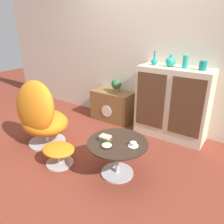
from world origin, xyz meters
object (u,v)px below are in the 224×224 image
at_px(sideboard, 172,103).
at_px(potted_plant, 116,85).
at_px(vase_leftmost, 154,61).
at_px(coffee_table, 117,151).
at_px(vase_rightmost, 203,66).
at_px(book_stack, 106,138).
at_px(bowl, 107,145).
at_px(ottoman, 59,152).
at_px(egg_chair, 40,115).
at_px(vase_inner_right, 185,62).
at_px(tv_console, 113,106).
at_px(teacup, 133,145).
at_px(vase_inner_left, 170,62).

xyz_separation_m(sideboard, potted_plant, (-0.99, 0.02, 0.13)).
bearing_deg(vase_leftmost, sideboard, -0.67).
relative_size(coffee_table, vase_rightmost, 5.63).
xyz_separation_m(book_stack, bowl, (0.08, -0.09, -0.01)).
relative_size(vase_leftmost, potted_plant, 0.84).
bearing_deg(ottoman, egg_chair, 159.74).
height_order(vase_inner_right, vase_rightmost, vase_inner_right).
height_order(coffee_table, bowl, bowl).
relative_size(egg_chair, book_stack, 7.53).
distance_m(tv_console, egg_chair, 1.35).
bearing_deg(book_stack, vase_inner_right, 72.68).
bearing_deg(coffee_table, vase_leftmost, 97.72).
xyz_separation_m(sideboard, tv_console, (-1.07, 0.02, -0.27)).
bearing_deg(tv_console, sideboard, -0.98).
bearing_deg(egg_chair, book_stack, -0.47).
bearing_deg(tv_console, egg_chair, -104.33).
bearing_deg(tv_console, teacup, -48.55).
height_order(ottoman, vase_rightmost, vase_rightmost).
distance_m(sideboard, vase_inner_right, 0.63).
bearing_deg(book_stack, ottoman, -161.66).
bearing_deg(sideboard, teacup, -89.07).
height_order(ottoman, vase_inner_right, vase_inner_right).
xyz_separation_m(coffee_table, vase_leftmost, (-0.17, 1.24, 0.81)).
xyz_separation_m(tv_console, egg_chair, (-0.33, -1.30, 0.19)).
relative_size(coffee_table, vase_inner_right, 3.90).
bearing_deg(vase_leftmost, ottoman, -109.60).
bearing_deg(egg_chair, ottoman, -20.26).
bearing_deg(sideboard, vase_rightmost, 0.64).
distance_m(potted_plant, teacup, 1.61).
bearing_deg(vase_rightmost, teacup, -104.93).
distance_m(sideboard, ottoman, 1.74).
height_order(vase_leftmost, vase_inner_left, vase_leftmost).
relative_size(tv_console, egg_chair, 0.74).
height_order(teacup, bowl, teacup).
relative_size(coffee_table, book_stack, 5.22).
relative_size(tv_console, vase_rightmost, 6.03).
bearing_deg(potted_plant, bowl, -60.65).
bearing_deg(vase_inner_left, coffee_table, -93.43).
bearing_deg(vase_inner_right, vase_inner_left, 180.00).
height_order(ottoman, coffee_table, coffee_table).
bearing_deg(vase_rightmost, vase_inner_left, 180.00).
bearing_deg(vase_leftmost, book_stack, -88.01).
distance_m(vase_rightmost, bowl, 1.64).
bearing_deg(vase_inner_right, teacup, -94.49).
distance_m(vase_inner_right, bowl, 1.59).
distance_m(vase_inner_right, book_stack, 1.52).
height_order(potted_plant, bowl, potted_plant).
relative_size(sideboard, ottoman, 2.55).
bearing_deg(bowl, vase_leftmost, 95.22).
distance_m(vase_leftmost, bowl, 1.55).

